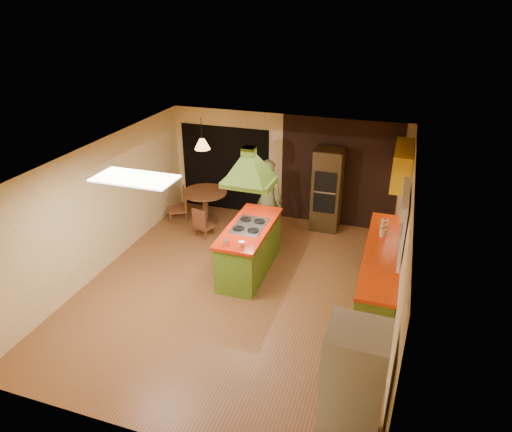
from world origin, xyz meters
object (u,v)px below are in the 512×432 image
(kitchen_island, at_px, (249,248))
(dining_table, at_px, (205,200))
(man, at_px, (267,201))
(refrigerator, at_px, (352,387))
(canister_large, at_px, (384,224))
(wall_oven, at_px, (327,190))

(kitchen_island, relative_size, dining_table, 1.89)
(man, height_order, refrigerator, man)
(kitchen_island, height_order, man, man)
(refrigerator, bearing_deg, kitchen_island, 127.69)
(canister_large, bearing_deg, refrigerator, -90.86)
(refrigerator, height_order, canister_large, refrigerator)
(refrigerator, relative_size, dining_table, 1.61)
(kitchen_island, xyz_separation_m, wall_oven, (1.06, 2.27, 0.45))
(man, bearing_deg, dining_table, -12.15)
(refrigerator, relative_size, canister_large, 8.26)
(refrigerator, bearing_deg, man, 119.34)
(dining_table, bearing_deg, refrigerator, -50.68)
(wall_oven, distance_m, canister_large, 2.03)
(dining_table, relative_size, canister_large, 5.13)
(man, relative_size, dining_table, 1.80)
(refrigerator, distance_m, canister_large, 3.96)
(refrigerator, xyz_separation_m, wall_oven, (-1.28, 5.47, 0.11))
(kitchen_island, height_order, canister_large, canister_large)
(wall_oven, bearing_deg, dining_table, -168.17)
(canister_large, bearing_deg, wall_oven, 131.55)
(man, distance_m, wall_oven, 1.46)
(kitchen_island, height_order, dining_table, kitchen_island)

